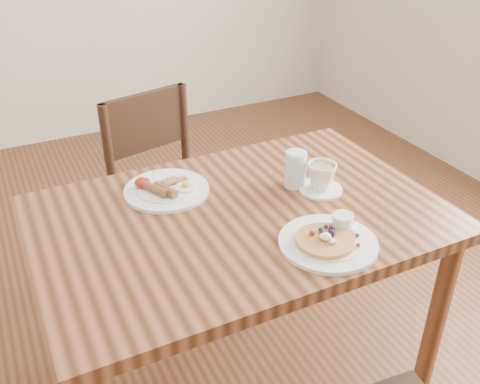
{
  "coord_description": "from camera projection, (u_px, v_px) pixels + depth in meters",
  "views": [
    {
      "loc": [
        -0.6,
        -1.2,
        1.61
      ],
      "look_at": [
        0.0,
        0.0,
        0.82
      ],
      "focal_mm": 40.0,
      "sensor_mm": 36.0,
      "label": 1
    }
  ],
  "objects": [
    {
      "name": "teacup_saucer",
      "position": [
        321.0,
        178.0,
        1.68
      ],
      "size": [
        0.14,
        0.14,
        0.1
      ],
      "color": "white",
      "rests_on": "dining_table"
    },
    {
      "name": "dining_table",
      "position": [
        240.0,
        239.0,
        1.64
      ],
      "size": [
        1.2,
        0.8,
        0.75
      ],
      "color": "brown",
      "rests_on": "ground"
    },
    {
      "name": "ground",
      "position": [
        240.0,
        383.0,
        1.97
      ],
      "size": [
        5.0,
        5.0,
        0.0
      ],
      "primitive_type": "plane",
      "color": "#502716",
      "rests_on": "ground"
    },
    {
      "name": "water_glass",
      "position": [
        295.0,
        169.0,
        1.7
      ],
      "size": [
        0.07,
        0.07,
        0.12
      ],
      "primitive_type": "cylinder",
      "color": "silver",
      "rests_on": "dining_table"
    },
    {
      "name": "pancake_plate",
      "position": [
        329.0,
        239.0,
        1.45
      ],
      "size": [
        0.27,
        0.27,
        0.06
      ],
      "color": "white",
      "rests_on": "dining_table"
    },
    {
      "name": "chair_far",
      "position": [
        168.0,
        192.0,
        2.21
      ],
      "size": [
        0.51,
        0.51,
        0.88
      ],
      "rotation": [
        0.0,
        0.0,
        3.37
      ],
      "color": "#321D12",
      "rests_on": "ground"
    },
    {
      "name": "breakfast_plate",
      "position": [
        165.0,
        189.0,
        1.69
      ],
      "size": [
        0.27,
        0.27,
        0.04
      ],
      "color": "white",
      "rests_on": "dining_table"
    }
  ]
}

